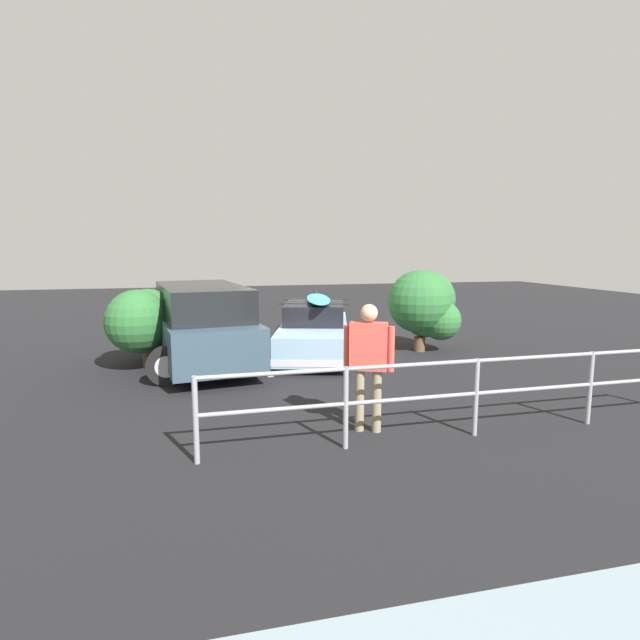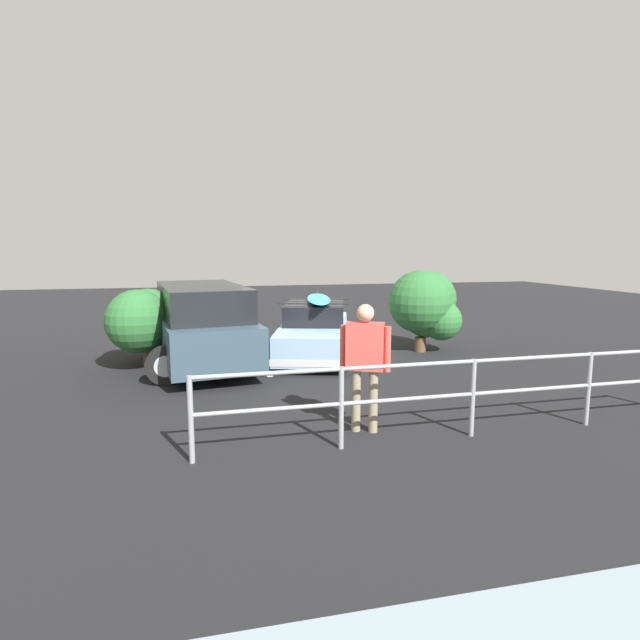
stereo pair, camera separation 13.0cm
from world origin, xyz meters
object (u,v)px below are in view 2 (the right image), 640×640
at_px(bush_near_left, 426,305).
at_px(bush_near_right, 143,321).
at_px(person_bystander, 365,356).
at_px(sedan_car, 315,330).
at_px(suv_car, 202,324).

height_order(bush_near_left, bush_near_right, bush_near_left).
height_order(person_bystander, bush_near_left, bush_near_left).
bearing_deg(sedan_car, person_bystander, 85.57).
bearing_deg(bush_near_right, suv_car, 177.12).
bearing_deg(sedan_car, suv_car, 10.78).
bearing_deg(suv_car, bush_near_right, -2.88).
bearing_deg(bush_near_right, sedan_car, -173.55).
xyz_separation_m(sedan_car, suv_car, (2.65, 0.51, 0.31)).
bearing_deg(bush_near_right, person_bystander, 126.50).
bearing_deg(bush_near_right, bush_near_left, -177.16).
distance_m(sedan_car, bush_near_right, 3.96).
xyz_separation_m(sedan_car, person_bystander, (0.40, 5.18, 0.49)).
bearing_deg(person_bystander, bush_near_left, -122.60).
xyz_separation_m(sedan_car, bush_near_right, (3.91, 0.44, 0.41)).
height_order(suv_car, bush_near_right, suv_car).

